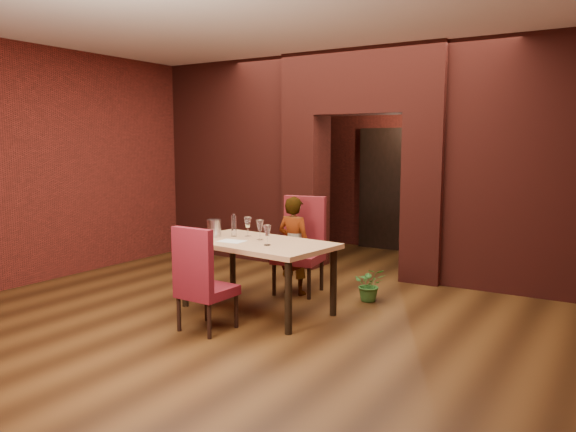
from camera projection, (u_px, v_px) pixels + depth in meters
name	position (u px, v px, depth m)	size (l,w,h in m)	color
floor	(291.00, 305.00, 6.61)	(8.00, 8.00, 0.00)	#422710
ceiling	(291.00, 24.00, 6.20)	(7.00, 8.00, 0.04)	silver
wall_back	(411.00, 160.00, 9.78)	(7.00, 0.04, 3.20)	maroon
wall_left	(88.00, 163.00, 8.24)	(0.04, 8.00, 3.20)	maroon
pillar_left	(306.00, 192.00, 8.65)	(0.55, 0.55, 2.30)	maroon
pillar_right	(427.00, 198.00, 7.65)	(0.55, 0.55, 2.30)	maroon
lintel	(365.00, 82.00, 7.94)	(2.45, 0.55, 0.90)	maroon
wing_wall_left	(233.00, 161.00, 9.33)	(2.27, 0.35, 3.20)	maroon
wing_wall_right	(541.00, 167.00, 6.86)	(2.27, 0.35, 3.20)	maroon
vent_panel	(296.00, 233.00, 8.47)	(0.40, 0.03, 0.50)	#9D452D
rear_door	(387.00, 191.00, 10.01)	(0.90, 0.08, 2.10)	black
rear_door_frame	(386.00, 191.00, 9.97)	(1.02, 0.04, 2.22)	black
dining_table	(257.00, 276.00, 6.33)	(1.71, 0.96, 0.80)	tan
chair_far	(298.00, 246.00, 7.07)	(0.55, 0.55, 1.22)	maroon
chair_near	(207.00, 278.00, 5.67)	(0.49, 0.49, 1.07)	maroon
person_seated	(294.00, 245.00, 7.03)	(0.45, 0.30, 1.24)	beige
wine_glass_a	(248.00, 227.00, 6.56)	(0.09, 0.09, 0.23)	white
wine_glass_b	(260.00, 230.00, 6.33)	(0.09, 0.09, 0.23)	white
wine_glass_c	(267.00, 235.00, 6.00)	(0.09, 0.09, 0.22)	white
tasting_sheet	(232.00, 241.00, 6.26)	(0.28, 0.21, 0.00)	silver
wine_bucket	(214.00, 228.00, 6.56)	(0.17, 0.17, 0.20)	silver
water_bottle	(234.00, 225.00, 6.60)	(0.06, 0.06, 0.27)	white
potted_plant	(370.00, 284.00, 6.75)	(0.37, 0.32, 0.41)	#306A28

